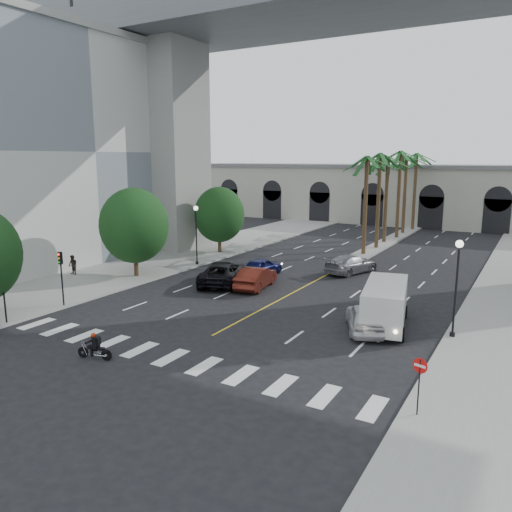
{
  "coord_description": "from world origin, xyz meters",
  "views": [
    {
      "loc": [
        14.93,
        -19.13,
        9.53
      ],
      "look_at": [
        0.45,
        6.0,
        3.78
      ],
      "focal_mm": 35.0,
      "sensor_mm": 36.0,
      "label": 1
    }
  ],
  "objects_px": {
    "motorcycle_rider": "(95,347)",
    "pedestrian_b": "(73,265)",
    "cargo_van": "(385,304)",
    "traffic_signal_far": "(61,269)",
    "car_c": "(223,273)",
    "car_d": "(351,264)",
    "car_a": "(365,318)",
    "car_b": "(256,277)",
    "car_e": "(262,267)",
    "do_not_enter_sign": "(420,375)",
    "lamp_post_right": "(457,280)",
    "traffic_signal_near": "(3,283)",
    "lamp_post_left_far": "(196,230)"
  },
  "relations": [
    {
      "from": "pedestrian_b",
      "to": "traffic_signal_near",
      "type": "bearing_deg",
      "value": -50.94
    },
    {
      "from": "lamp_post_left_far",
      "to": "car_e",
      "type": "bearing_deg",
      "value": -2.87
    },
    {
      "from": "traffic_signal_near",
      "to": "lamp_post_left_far",
      "type": "bearing_deg",
      "value": 90.31
    },
    {
      "from": "traffic_signal_far",
      "to": "car_b",
      "type": "distance_m",
      "value": 13.44
    },
    {
      "from": "lamp_post_left_far",
      "to": "cargo_van",
      "type": "distance_m",
      "value": 20.81
    },
    {
      "from": "traffic_signal_near",
      "to": "car_e",
      "type": "xyz_separation_m",
      "value": [
        6.72,
        18.16,
        -1.78
      ]
    },
    {
      "from": "car_a",
      "to": "car_c",
      "type": "relative_size",
      "value": 0.74
    },
    {
      "from": "traffic_signal_far",
      "to": "car_c",
      "type": "height_order",
      "value": "traffic_signal_far"
    },
    {
      "from": "car_c",
      "to": "motorcycle_rider",
      "type": "bearing_deg",
      "value": 78.63
    },
    {
      "from": "lamp_post_right",
      "to": "traffic_signal_near",
      "type": "height_order",
      "value": "lamp_post_right"
    },
    {
      "from": "lamp_post_right",
      "to": "car_c",
      "type": "bearing_deg",
      "value": 167.85
    },
    {
      "from": "car_a",
      "to": "car_b",
      "type": "relative_size",
      "value": 0.95
    },
    {
      "from": "motorcycle_rider",
      "to": "cargo_van",
      "type": "distance_m",
      "value": 15.69
    },
    {
      "from": "car_a",
      "to": "cargo_van",
      "type": "height_order",
      "value": "cargo_van"
    },
    {
      "from": "car_c",
      "to": "car_d",
      "type": "height_order",
      "value": "car_c"
    },
    {
      "from": "traffic_signal_near",
      "to": "car_d",
      "type": "bearing_deg",
      "value": 60.52
    },
    {
      "from": "cargo_van",
      "to": "lamp_post_right",
      "type": "bearing_deg",
      "value": -11.48
    },
    {
      "from": "motorcycle_rider",
      "to": "pedestrian_b",
      "type": "distance_m",
      "value": 18.46
    },
    {
      "from": "car_e",
      "to": "do_not_enter_sign",
      "type": "distance_m",
      "value": 23.55
    },
    {
      "from": "lamp_post_left_far",
      "to": "car_d",
      "type": "height_order",
      "value": "lamp_post_left_far"
    },
    {
      "from": "lamp_post_left_far",
      "to": "car_c",
      "type": "xyz_separation_m",
      "value": [
        5.64,
        -4.3,
        -2.36
      ]
    },
    {
      "from": "car_a",
      "to": "car_d",
      "type": "relative_size",
      "value": 0.88
    },
    {
      "from": "car_b",
      "to": "lamp_post_right",
      "type": "bearing_deg",
      "value": 155.85
    },
    {
      "from": "pedestrian_b",
      "to": "lamp_post_right",
      "type": "bearing_deg",
      "value": 7.49
    },
    {
      "from": "traffic_signal_near",
      "to": "car_d",
      "type": "distance_m",
      "value": 26.07
    },
    {
      "from": "car_c",
      "to": "pedestrian_b",
      "type": "relative_size",
      "value": 3.89
    },
    {
      "from": "car_b",
      "to": "do_not_enter_sign",
      "type": "bearing_deg",
      "value": 128.67
    },
    {
      "from": "car_b",
      "to": "car_e",
      "type": "distance_m",
      "value": 4.09
    },
    {
      "from": "car_b",
      "to": "car_c",
      "type": "xyz_separation_m",
      "value": [
        -2.8,
        -0.21,
        0.06
      ]
    },
    {
      "from": "car_a",
      "to": "cargo_van",
      "type": "bearing_deg",
      "value": -147.87
    },
    {
      "from": "traffic_signal_far",
      "to": "cargo_van",
      "type": "relative_size",
      "value": 0.59
    },
    {
      "from": "car_d",
      "to": "lamp_post_right",
      "type": "bearing_deg",
      "value": 148.85
    },
    {
      "from": "traffic_signal_far",
      "to": "car_c",
      "type": "distance_m",
      "value": 11.72
    },
    {
      "from": "lamp_post_right",
      "to": "traffic_signal_far",
      "type": "relative_size",
      "value": 1.47
    },
    {
      "from": "car_c",
      "to": "cargo_van",
      "type": "xyz_separation_m",
      "value": [
        13.48,
        -3.7,
        0.54
      ]
    },
    {
      "from": "car_d",
      "to": "car_e",
      "type": "distance_m",
      "value": 7.56
    },
    {
      "from": "lamp_post_left_far",
      "to": "car_b",
      "type": "relative_size",
      "value": 1.09
    },
    {
      "from": "car_b",
      "to": "pedestrian_b",
      "type": "bearing_deg",
      "value": 6.95
    },
    {
      "from": "traffic_signal_near",
      "to": "car_b",
      "type": "bearing_deg",
      "value": 59.93
    },
    {
      "from": "lamp_post_right",
      "to": "car_b",
      "type": "relative_size",
      "value": 1.09
    },
    {
      "from": "car_a",
      "to": "car_d",
      "type": "bearing_deg",
      "value": -91.7
    },
    {
      "from": "lamp_post_right",
      "to": "motorcycle_rider",
      "type": "distance_m",
      "value": 18.57
    },
    {
      "from": "cargo_van",
      "to": "do_not_enter_sign",
      "type": "xyz_separation_m",
      "value": [
        3.9,
        -9.4,
        0.32
      ]
    },
    {
      "from": "lamp_post_right",
      "to": "traffic_signal_near",
      "type": "xyz_separation_m",
      "value": [
        -22.7,
        -10.5,
        -0.71
      ]
    },
    {
      "from": "car_e",
      "to": "do_not_enter_sign",
      "type": "bearing_deg",
      "value": 137.86
    },
    {
      "from": "cargo_van",
      "to": "traffic_signal_far",
      "type": "bearing_deg",
      "value": -172.64
    },
    {
      "from": "motorcycle_rider",
      "to": "car_b",
      "type": "distance_m",
      "value": 15.34
    },
    {
      "from": "lamp_post_right",
      "to": "pedestrian_b",
      "type": "relative_size",
      "value": 3.35
    },
    {
      "from": "car_a",
      "to": "car_b",
      "type": "xyz_separation_m",
      "value": [
        -9.91,
        5.06,
        0.02
      ]
    },
    {
      "from": "traffic_signal_near",
      "to": "motorcycle_rider",
      "type": "distance_m",
      "value": 8.57
    }
  ]
}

